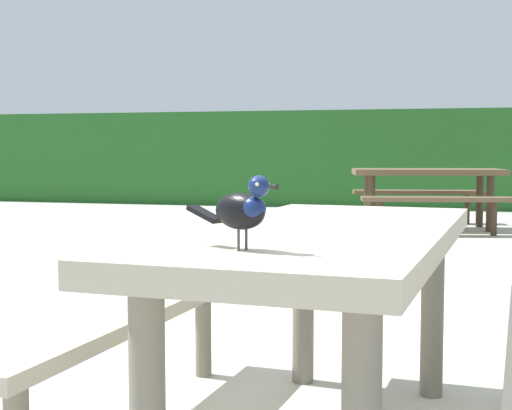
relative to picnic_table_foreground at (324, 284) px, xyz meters
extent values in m
cube|color=#235B23|center=(-0.21, 10.99, 0.26)|extent=(28.00, 1.80, 1.63)
cube|color=#B2A893|center=(0.00, 0.00, 0.15)|extent=(0.90, 1.85, 0.07)
cylinder|color=slate|center=(-0.21, 0.72, -0.22)|extent=(0.09, 0.09, 0.67)
cylinder|color=slate|center=(0.32, 0.68, -0.22)|extent=(0.09, 0.09, 0.67)
cube|color=#B2A893|center=(-0.70, 0.05, -0.14)|extent=(0.41, 1.73, 0.05)
cylinder|color=slate|center=(-0.65, 0.69, -0.36)|extent=(0.07, 0.07, 0.39)
ellipsoid|color=black|center=(-0.10, -0.61, 0.28)|extent=(0.17, 0.13, 0.09)
ellipsoid|color=navy|center=(-0.07, -0.62, 0.29)|extent=(0.09, 0.08, 0.06)
sphere|color=navy|center=(-0.05, -0.63, 0.34)|extent=(0.05, 0.05, 0.05)
sphere|color=#EAE08C|center=(-0.03, -0.62, 0.35)|extent=(0.01, 0.01, 0.01)
sphere|color=#EAE08C|center=(-0.05, -0.65, 0.35)|extent=(0.01, 0.01, 0.01)
cone|color=black|center=(-0.01, -0.65, 0.34)|extent=(0.03, 0.03, 0.02)
cube|color=black|center=(-0.21, -0.55, 0.27)|extent=(0.10, 0.08, 0.04)
cylinder|color=#47423D|center=(-0.09, -0.60, 0.21)|extent=(0.01, 0.01, 0.05)
cylinder|color=#47423D|center=(-0.10, -0.62, 0.21)|extent=(0.01, 0.01, 0.05)
cube|color=brown|center=(0.05, 7.12, 0.15)|extent=(1.92, 1.10, 0.07)
cylinder|color=#423324|center=(0.79, 7.00, -0.22)|extent=(0.09, 0.09, 0.67)
cylinder|color=#423324|center=(0.68, 7.52, -0.22)|extent=(0.09, 0.09, 0.67)
cylinder|color=#423324|center=(-0.59, 6.72, -0.22)|extent=(0.09, 0.09, 0.67)
cylinder|color=#423324|center=(-0.69, 7.24, -0.22)|extent=(0.09, 0.09, 0.67)
cube|color=brown|center=(0.19, 6.43, -0.14)|extent=(1.73, 0.61, 0.05)
cylinder|color=#423324|center=(0.82, 6.56, -0.36)|extent=(0.07, 0.07, 0.39)
cylinder|color=#423324|center=(-0.44, 6.30, -0.36)|extent=(0.07, 0.07, 0.39)
cube|color=brown|center=(-0.09, 7.80, -0.14)|extent=(1.73, 0.61, 0.05)
cylinder|color=#423324|center=(0.54, 7.93, -0.36)|extent=(0.07, 0.07, 0.39)
cylinder|color=#423324|center=(-0.72, 7.68, -0.36)|extent=(0.07, 0.07, 0.39)
camera|label=1|loc=(0.41, -2.36, 0.43)|focal=52.88mm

